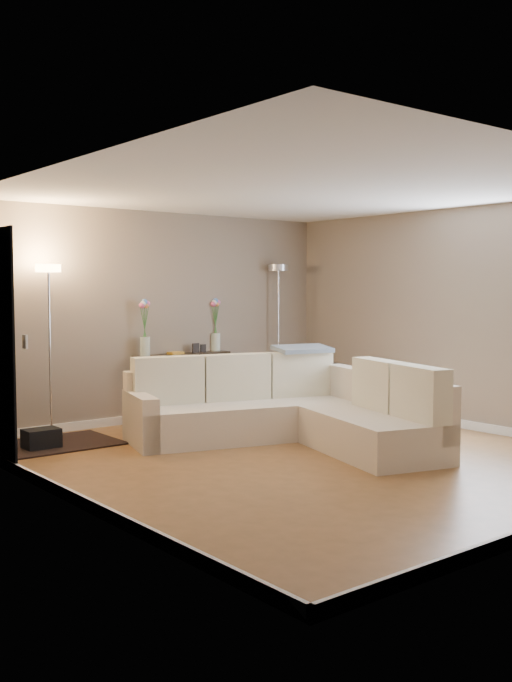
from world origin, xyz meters
TOP-DOWN VIEW (x-y plane):
  - floor at (0.00, 0.00)m, footprint 5.00×5.50m
  - ceiling at (0.00, 0.00)m, footprint 5.00×5.50m
  - wall_back at (0.00, 2.76)m, footprint 5.00×0.02m
  - wall_left at (-2.51, 0.00)m, footprint 0.02×5.50m
  - wall_right at (2.51, 0.00)m, footprint 0.02×5.50m
  - baseboard_back at (0.00, 2.73)m, footprint 5.00×0.03m
  - baseboard_left at (-2.48, 0.00)m, footprint 0.03×5.50m
  - baseboard_right at (2.48, 0.00)m, footprint 0.03×5.50m
  - switch_plate at (-2.48, 0.85)m, footprint 0.02×0.08m
  - sectional_sofa at (0.37, 0.67)m, footprint 2.74×3.10m
  - throw_blanket at (0.98, 1.16)m, footprint 0.72×0.52m
  - console_table at (0.21, 2.67)m, footprint 1.37×0.48m
  - leaning_mirror at (0.28, 2.85)m, footprint 0.95×0.13m
  - table_decor at (0.29, 2.64)m, footprint 0.57×0.14m
  - flower_vase_left at (-0.27, 2.62)m, footprint 0.16×0.13m
  - flower_vase_right at (0.86, 2.73)m, footprint 0.16×0.13m
  - floor_lamp_lit at (-1.56, 2.48)m, footprint 0.27×0.27m
  - floor_lamp_unlit at (1.81, 2.57)m, footprint 0.30×0.30m
  - charcoal_rug at (-1.66, 2.11)m, footprint 1.25×0.94m
  - black_bag at (-1.87, 2.01)m, footprint 0.35×0.25m

SIDE VIEW (x-z plane):
  - floor at x=0.00m, z-range -0.01..0.00m
  - charcoal_rug at x=-1.66m, z-range 0.00..0.02m
  - baseboard_back at x=0.00m, z-range 0.00..0.10m
  - baseboard_left at x=-2.48m, z-range 0.00..0.10m
  - baseboard_right at x=2.48m, z-range 0.00..0.10m
  - black_bag at x=-1.87m, z-range -0.02..0.21m
  - sectional_sofa at x=0.37m, z-range -0.12..0.80m
  - console_table at x=0.21m, z-range 0.05..0.88m
  - table_decor at x=0.29m, z-range 0.78..0.92m
  - throw_blanket at x=0.98m, z-range 0.90..0.99m
  - flower_vase_left at x=-0.27m, z-range 0.76..1.47m
  - flower_vase_right at x=0.86m, z-range 0.76..1.47m
  - leaning_mirror at x=0.28m, z-range 0.83..1.57m
  - switch_plate at x=-2.48m, z-range 1.14..1.26m
  - wall_back at x=0.00m, z-range 0.00..2.60m
  - wall_left at x=-2.51m, z-range 0.00..2.60m
  - wall_right at x=2.51m, z-range 0.00..2.60m
  - floor_lamp_lit at x=-1.56m, z-range 0.39..2.31m
  - floor_lamp_unlit at x=1.81m, z-range 0.41..2.39m
  - ceiling at x=0.00m, z-range 2.60..2.61m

